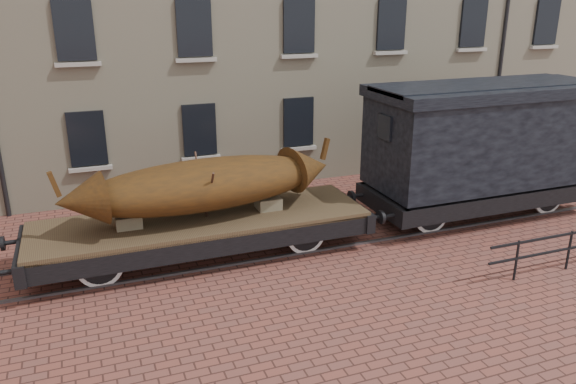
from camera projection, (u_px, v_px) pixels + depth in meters
name	position (u px, v px, depth m)	size (l,w,h in m)	color
ground	(330.00, 237.00, 15.59)	(90.00, 90.00, 0.00)	brown
rail_track	(330.00, 236.00, 15.58)	(30.00, 1.52, 0.06)	#59595E
flatcar_wagon	(202.00, 225.00, 14.11)	(9.35, 2.54, 1.41)	#4A3C25
iron_boat	(205.00, 184.00, 13.80)	(7.02, 2.52, 1.67)	#4B2B0E
goods_van	(484.00, 135.00, 16.40)	(7.73, 2.82, 4.00)	black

